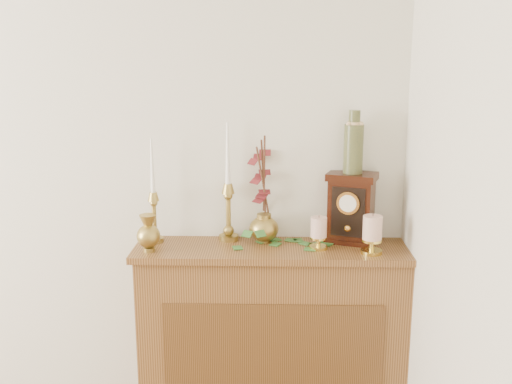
{
  "coord_description": "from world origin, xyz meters",
  "views": [
    {
      "loc": [
        1.39,
        -0.45,
        1.78
      ],
      "look_at": [
        1.33,
        2.05,
        1.19
      ],
      "focal_mm": 42.0,
      "sensor_mm": 36.0,
      "label": 1
    }
  ],
  "objects_px": {
    "ginger_jar": "(262,193)",
    "bud_vase": "(148,233)",
    "candlestick_left": "(154,209)",
    "mantel_clock": "(351,208)",
    "ceramic_vase": "(354,145)",
    "candlestick_center": "(228,203)"
  },
  "relations": [
    {
      "from": "ginger_jar",
      "to": "mantel_clock",
      "type": "xyz_separation_m",
      "value": [
        0.41,
        -0.02,
        -0.07
      ]
    },
    {
      "from": "candlestick_center",
      "to": "mantel_clock",
      "type": "xyz_separation_m",
      "value": [
        0.56,
        -0.01,
        -0.02
      ]
    },
    {
      "from": "candlestick_left",
      "to": "mantel_clock",
      "type": "bearing_deg",
      "value": 1.55
    },
    {
      "from": "bud_vase",
      "to": "mantel_clock",
      "type": "relative_size",
      "value": 0.52
    },
    {
      "from": "bud_vase",
      "to": "candlestick_center",
      "type": "bearing_deg",
      "value": 27.59
    },
    {
      "from": "ceramic_vase",
      "to": "candlestick_left",
      "type": "bearing_deg",
      "value": -178.27
    },
    {
      "from": "ginger_jar",
      "to": "mantel_clock",
      "type": "relative_size",
      "value": 1.55
    },
    {
      "from": "candlestick_center",
      "to": "mantel_clock",
      "type": "bearing_deg",
      "value": -1.29
    },
    {
      "from": "candlestick_left",
      "to": "bud_vase",
      "type": "distance_m",
      "value": 0.16
    },
    {
      "from": "candlestick_left",
      "to": "bud_vase",
      "type": "bearing_deg",
      "value": -90.0
    },
    {
      "from": "bud_vase",
      "to": "ginger_jar",
      "type": "height_order",
      "value": "ginger_jar"
    },
    {
      "from": "ginger_jar",
      "to": "bud_vase",
      "type": "bearing_deg",
      "value": -159.54
    },
    {
      "from": "mantel_clock",
      "to": "ceramic_vase",
      "type": "bearing_deg",
      "value": 90.0
    },
    {
      "from": "candlestick_center",
      "to": "ceramic_vase",
      "type": "xyz_separation_m",
      "value": [
        0.56,
        -0.01,
        0.27
      ]
    },
    {
      "from": "bud_vase",
      "to": "candlestick_left",
      "type": "bearing_deg",
      "value": 90.0
    },
    {
      "from": "candlestick_left",
      "to": "ginger_jar",
      "type": "xyz_separation_m",
      "value": [
        0.49,
        0.04,
        0.07
      ]
    },
    {
      "from": "mantel_clock",
      "to": "bud_vase",
      "type": "bearing_deg",
      "value": -150.09
    },
    {
      "from": "mantel_clock",
      "to": "ceramic_vase",
      "type": "relative_size",
      "value": 1.15
    },
    {
      "from": "bud_vase",
      "to": "ginger_jar",
      "type": "relative_size",
      "value": 0.33
    },
    {
      "from": "mantel_clock",
      "to": "candlestick_center",
      "type": "bearing_deg",
      "value": -161.7
    },
    {
      "from": "candlestick_left",
      "to": "ceramic_vase",
      "type": "relative_size",
      "value": 1.7
    },
    {
      "from": "candlestick_left",
      "to": "mantel_clock",
      "type": "xyz_separation_m",
      "value": [
        0.89,
        0.02,
        0.0
      ]
    }
  ]
}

